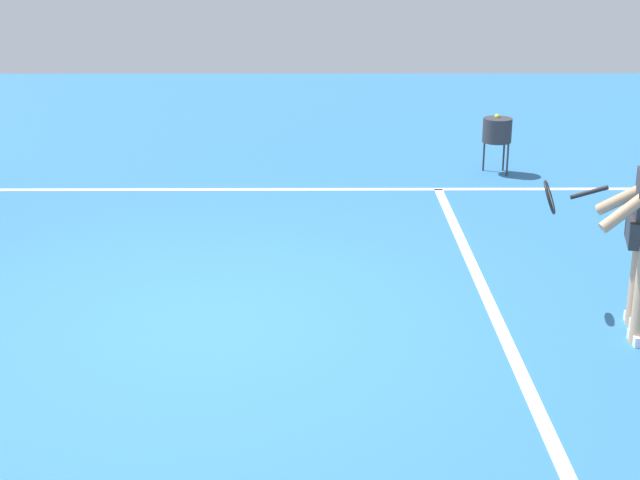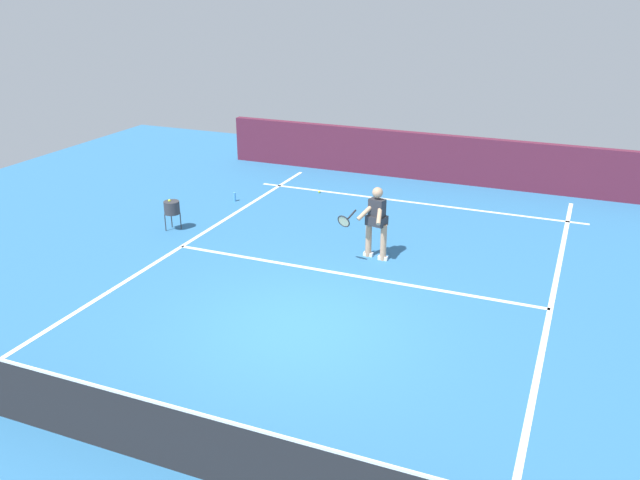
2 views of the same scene
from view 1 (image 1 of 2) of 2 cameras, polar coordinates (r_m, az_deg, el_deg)
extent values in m
plane|color=teal|center=(7.77, -6.30, -4.79)|extent=(25.20, 25.20, 0.00)
cube|color=white|center=(7.87, 10.47, -4.67)|extent=(7.73, 0.10, 0.01)
cube|color=white|center=(11.41, -4.39, 3.01)|extent=(0.10, 17.38, 0.01)
cylinder|color=tan|center=(7.92, 18.37, -2.18)|extent=(0.13, 0.13, 0.78)
cube|color=white|center=(7.72, 18.34, -5.54)|extent=(0.20, 0.10, 0.08)
cube|color=white|center=(8.05, 18.12, -4.50)|extent=(0.20, 0.10, 0.08)
cylinder|color=tan|center=(7.39, 17.96, 1.86)|extent=(0.19, 0.49, 0.37)
cylinder|color=tan|center=(7.67, 17.79, 2.50)|extent=(0.36, 0.43, 0.37)
cylinder|color=black|center=(7.85, 15.70, 2.74)|extent=(0.10, 0.29, 0.14)
torus|color=black|center=(7.85, 13.47, 2.48)|extent=(0.30, 0.18, 0.28)
cylinder|color=beige|center=(7.85, 13.47, 2.48)|extent=(0.25, 0.14, 0.23)
cylinder|color=#333338|center=(12.20, 10.47, 6.43)|extent=(0.36, 0.36, 0.30)
cylinder|color=#333338|center=(12.37, 9.70, 4.98)|extent=(0.02, 0.02, 0.40)
cylinder|color=#333338|center=(12.18, 11.07, 4.68)|extent=(0.02, 0.02, 0.40)
cylinder|color=#333338|center=(12.42, 10.85, 4.97)|extent=(0.02, 0.02, 0.40)
sphere|color=#D1E533|center=(12.21, 10.48, 7.21)|extent=(0.07, 0.07, 0.07)
camera|label=2|loc=(10.55, -78.60, 17.85)|focal=37.28mm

